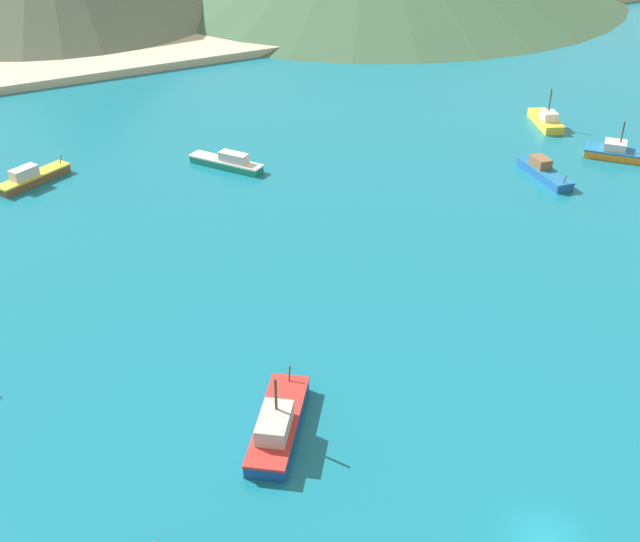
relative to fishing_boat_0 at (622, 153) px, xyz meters
name	(u,v)px	position (x,y,z in m)	size (l,w,h in m)	color
ground	(310,296)	(-46.89, -9.15, -0.94)	(260.00, 280.00, 0.50)	#146B7F
fishing_boat_0	(622,153)	(0.00, 0.00, 0.00)	(8.26, 8.84, 4.57)	orange
fishing_boat_4	(544,171)	(-12.02, 0.22, 0.01)	(3.45, 8.75, 2.06)	#1E5BA8
fishing_boat_6	(546,120)	(-0.57, 12.64, 0.06)	(5.17, 7.90, 5.10)	gold
fishing_boat_7	(228,162)	(-42.70, 19.59, 0.02)	(6.73, 8.85, 2.00)	#198466
fishing_boat_8	(277,424)	(-56.94, -23.77, 0.17)	(7.91, 9.27, 4.89)	#14478C
fishing_boat_10	(32,177)	(-63.75, 25.85, 0.08)	(8.80, 5.82, 2.20)	brown
beach_strip	(87,60)	(-46.89, 68.92, -0.09)	(247.00, 19.25, 1.20)	#C6B793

